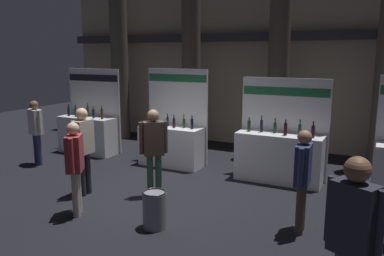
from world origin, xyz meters
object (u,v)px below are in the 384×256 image
object	(u,v)px
visitor_4	(83,144)
visitor_6	(154,145)
trash_bin	(155,210)
visitor_3	(75,161)
visitor_5	(303,173)
exhibitor_booth_2	(279,154)
exhibitor_booth_1	(172,142)
visitor_0	(352,232)
visitor_2	(36,127)
exhibitor_booth_0	(89,131)

from	to	relation	value
visitor_4	visitor_6	distance (m)	1.36
trash_bin	visitor_6	xyz separation A→B (m)	(-0.75, 1.19, 0.70)
trash_bin	visitor_4	xyz separation A→B (m)	(-2.00, 0.64, 0.72)
visitor_3	visitor_5	xyz separation A→B (m)	(3.55, 1.04, -0.00)
exhibitor_booth_2	trash_bin	size ratio (longest dim) A/B	3.65
visitor_3	trash_bin	bearing A→B (deg)	64.28
visitor_4	visitor_5	size ratio (longest dim) A/B	1.06
exhibitor_booth_1	visitor_0	distance (m)	6.24
visitor_4	visitor_6	xyz separation A→B (m)	(1.25, 0.55, -0.02)
visitor_4	exhibitor_booth_1	bearing A→B (deg)	168.75
visitor_2	visitor_6	xyz separation A→B (m)	(3.74, -0.53, 0.06)
exhibitor_booth_1	trash_bin	bearing A→B (deg)	-65.06
visitor_6	trash_bin	bearing A→B (deg)	-97.29
exhibitor_booth_2	visitor_6	size ratio (longest dim) A/B	1.30
exhibitor_booth_2	visitor_3	distance (m)	4.26
exhibitor_booth_2	visitor_4	world-z (taller)	exhibitor_booth_2
exhibitor_booth_0	exhibitor_booth_1	xyz separation A→B (m)	(2.67, -0.03, -0.01)
visitor_0	visitor_6	size ratio (longest dim) A/B	1.08
visitor_3	visitor_6	bearing A→B (deg)	120.42
trash_bin	visitor_0	distance (m)	3.28
visitor_0	visitor_2	distance (m)	7.99
exhibitor_booth_0	visitor_2	distance (m)	1.55
visitor_6	exhibitor_booth_1	bearing A→B (deg)	70.53
exhibitor_booth_0	visitor_3	size ratio (longest dim) A/B	1.43
visitor_2	exhibitor_booth_0	bearing A→B (deg)	95.48
exhibitor_booth_0	visitor_4	size ratio (longest dim) A/B	1.35
trash_bin	visitor_5	size ratio (longest dim) A/B	0.37
exhibitor_booth_0	visitor_0	bearing A→B (deg)	-31.95
exhibitor_booth_1	exhibitor_booth_2	world-z (taller)	exhibitor_booth_1
visitor_0	visitor_6	distance (m)	4.41
visitor_0	visitor_2	size ratio (longest dim) A/B	1.14
visitor_6	visitor_4	bearing A→B (deg)	164.38
trash_bin	visitor_3	bearing A→B (deg)	-173.71
visitor_0	visitor_2	bearing A→B (deg)	4.80
exhibitor_booth_2	trash_bin	distance (m)	3.39
visitor_3	visitor_4	bearing A→B (deg)	-178.22
exhibitor_booth_2	trash_bin	xyz separation A→B (m)	(-1.18, -3.16, -0.30)
exhibitor_booth_2	visitor_6	distance (m)	2.79
trash_bin	visitor_2	world-z (taller)	visitor_2
exhibitor_booth_1	visitor_2	bearing A→B (deg)	-154.48
visitor_4	visitor_3	bearing A→B (deg)	34.30
visitor_0	visitor_3	distance (m)	4.52
exhibitor_booth_0	exhibitor_booth_2	world-z (taller)	exhibitor_booth_0
visitor_4	visitor_6	size ratio (longest dim) A/B	1.01
visitor_5	visitor_4	bearing A→B (deg)	90.70
trash_bin	exhibitor_booth_0	bearing A→B (deg)	142.30
exhibitor_booth_0	visitor_6	world-z (taller)	exhibitor_booth_0
visitor_2	visitor_6	bearing A→B (deg)	10.79
visitor_2	visitor_3	size ratio (longest dim) A/B	0.99
visitor_2	trash_bin	bearing A→B (deg)	-2.14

